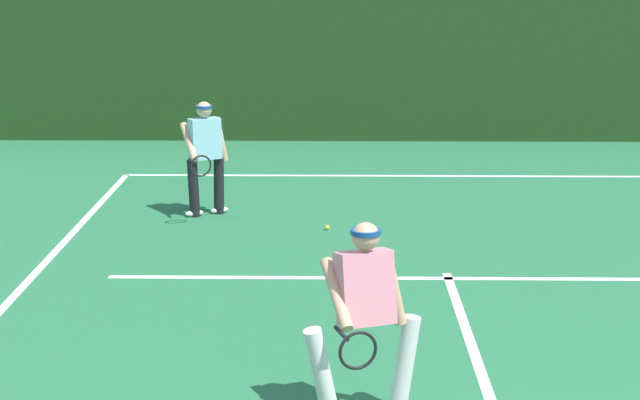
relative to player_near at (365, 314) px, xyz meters
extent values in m
cube|color=white|center=(1.06, 8.66, -0.88)|extent=(9.44, 0.10, 0.01)
cube|color=white|center=(1.06, 3.45, -0.88)|extent=(7.70, 0.10, 0.01)
cube|color=white|center=(1.06, 0.43, -0.88)|extent=(0.10, 6.40, 0.01)
cylinder|color=silver|center=(0.33, 0.13, -0.48)|extent=(0.29, 0.22, 0.82)
cylinder|color=silver|center=(-0.32, -0.10, -0.48)|extent=(0.34, 0.24, 0.82)
cube|color=pink|center=(0.00, 0.01, 0.21)|extent=(0.50, 0.44, 0.60)
cylinder|color=tan|center=(0.22, 0.09, 0.18)|extent=(0.25, 0.17, 0.62)
cylinder|color=tan|center=(-0.22, -0.07, 0.18)|extent=(0.27, 0.55, 0.46)
sphere|color=tan|center=(0.00, 0.01, 0.61)|extent=(0.22, 0.22, 0.22)
cylinder|color=#19478C|center=(0.00, 0.01, 0.65)|extent=(0.30, 0.30, 0.04)
cylinder|color=black|center=(-0.18, -0.32, -0.04)|extent=(0.12, 0.26, 0.03)
torus|color=black|center=(-0.07, -0.64, -0.04)|extent=(0.28, 0.12, 0.29)
cylinder|color=black|center=(-1.85, 6.26, -0.48)|extent=(0.21, 0.20, 0.80)
cylinder|color=black|center=(-2.18, 6.09, -0.48)|extent=(0.21, 0.20, 0.81)
ellipsoid|color=white|center=(-1.85, 6.26, -0.84)|extent=(0.28, 0.22, 0.09)
ellipsoid|color=white|center=(-2.18, 6.09, -0.84)|extent=(0.28, 0.22, 0.09)
cube|color=#8CCCE0|center=(-2.02, 6.17, 0.20)|extent=(0.48, 0.40, 0.57)
cylinder|color=tan|center=(-1.81, 6.28, 0.17)|extent=(0.23, 0.18, 0.62)
cylinder|color=tan|center=(-2.22, 6.07, 0.17)|extent=(0.32, 0.50, 0.49)
sphere|color=tan|center=(-2.02, 6.17, 0.60)|extent=(0.21, 0.21, 0.21)
cylinder|color=#19478C|center=(-2.02, 6.17, 0.64)|extent=(0.31, 0.31, 0.04)
cylinder|color=black|center=(-2.15, 5.82, -0.04)|extent=(0.15, 0.25, 0.03)
torus|color=black|center=(-1.99, 5.52, -0.04)|extent=(0.27, 0.16, 0.29)
sphere|color=#D1E033|center=(-0.33, 5.43, -0.85)|extent=(0.07, 0.07, 0.07)
cube|color=#1E3D18|center=(1.06, 11.75, 0.86)|extent=(16.99, 0.12, 3.49)
camera|label=1|loc=(-0.24, -7.13, 2.71)|focal=55.37mm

